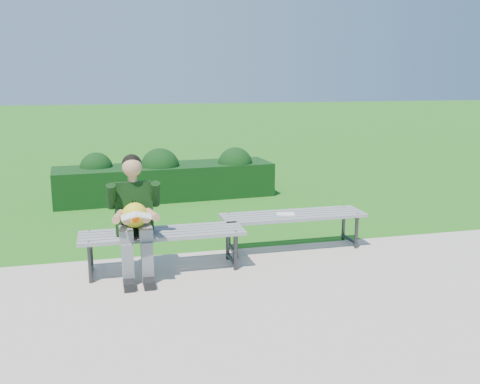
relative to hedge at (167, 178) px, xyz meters
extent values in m
plane|color=#256A21|center=(0.07, -3.25, -0.37)|extent=(80.00, 80.00, 0.00)
cube|color=beige|center=(0.07, -5.00, -0.36)|extent=(30.00, 3.50, 0.02)
cube|color=#0F3613|center=(-0.03, 0.01, -0.07)|extent=(3.92, 1.22, 0.60)
sphere|color=#0F3613|center=(-1.21, 0.10, 0.20)|extent=(0.61, 0.61, 0.57)
sphere|color=#0F3613|center=(-0.12, -0.07, 0.20)|extent=(0.74, 0.74, 0.69)
sphere|color=#0F3613|center=(1.25, -0.06, 0.20)|extent=(0.68, 0.68, 0.64)
cube|color=gray|center=(-0.48, -3.99, 0.08)|extent=(1.80, 0.08, 0.04)
cube|color=gray|center=(-0.48, -3.89, 0.08)|extent=(1.80, 0.08, 0.04)
cube|color=gray|center=(-0.48, -3.78, 0.08)|extent=(1.80, 0.08, 0.04)
cube|color=gray|center=(-0.48, -3.68, 0.08)|extent=(1.80, 0.08, 0.04)
cube|color=gray|center=(-0.48, -3.58, 0.08)|extent=(1.80, 0.08, 0.04)
cylinder|color=#2D2D30|center=(-1.26, -3.97, -0.14)|extent=(0.04, 0.04, 0.41)
cylinder|color=#2D2D30|center=(-1.26, -3.59, -0.14)|extent=(0.04, 0.04, 0.41)
cylinder|color=#2D2D30|center=(-1.26, -3.78, 0.04)|extent=(0.04, 0.42, 0.04)
cylinder|color=#2D2D30|center=(-1.26, -3.78, -0.29)|extent=(0.04, 0.42, 0.04)
cylinder|color=gray|center=(-1.26, -3.99, 0.10)|extent=(0.02, 0.02, 0.01)
cylinder|color=gray|center=(-1.26, -3.58, 0.10)|extent=(0.02, 0.02, 0.01)
cylinder|color=#2D2D30|center=(0.30, -3.97, -0.14)|extent=(0.04, 0.04, 0.41)
cylinder|color=#2D2D30|center=(0.30, -3.59, -0.14)|extent=(0.04, 0.04, 0.41)
cylinder|color=#2D2D30|center=(0.30, -3.78, 0.04)|extent=(0.04, 0.42, 0.04)
cylinder|color=#2D2D30|center=(0.30, -3.78, -0.29)|extent=(0.04, 0.42, 0.04)
cylinder|color=gray|center=(0.30, -3.99, 0.10)|extent=(0.02, 0.02, 0.01)
cylinder|color=gray|center=(0.30, -3.58, 0.10)|extent=(0.02, 0.02, 0.01)
cube|color=gray|center=(1.19, -3.60, 0.08)|extent=(1.80, 0.08, 0.04)
cube|color=gray|center=(1.19, -3.50, 0.08)|extent=(1.80, 0.08, 0.04)
cube|color=gray|center=(1.19, -3.39, 0.08)|extent=(1.80, 0.09, 0.04)
cube|color=gray|center=(1.19, -3.29, 0.08)|extent=(1.80, 0.09, 0.04)
cube|color=gray|center=(1.19, -3.18, 0.08)|extent=(1.80, 0.09, 0.04)
cylinder|color=#2D2D30|center=(0.41, -3.58, -0.14)|extent=(0.04, 0.04, 0.41)
cylinder|color=#2D2D30|center=(0.41, -3.20, -0.14)|extent=(0.04, 0.04, 0.41)
cylinder|color=#2D2D30|center=(0.41, -3.39, 0.04)|extent=(0.04, 0.42, 0.04)
cylinder|color=#2D2D30|center=(0.41, -3.39, -0.29)|extent=(0.04, 0.42, 0.04)
cylinder|color=gray|center=(0.41, -3.60, 0.10)|extent=(0.02, 0.02, 0.01)
cylinder|color=gray|center=(0.41, -3.18, 0.10)|extent=(0.02, 0.02, 0.01)
cylinder|color=#2D2D30|center=(1.97, -3.58, -0.14)|extent=(0.04, 0.04, 0.41)
cylinder|color=#2D2D30|center=(1.97, -3.20, -0.14)|extent=(0.04, 0.04, 0.41)
cylinder|color=#2D2D30|center=(1.97, -3.39, 0.04)|extent=(0.04, 0.42, 0.04)
cylinder|color=#2D2D30|center=(1.97, -3.39, -0.29)|extent=(0.04, 0.42, 0.04)
cylinder|color=gray|center=(1.97, -3.60, 0.10)|extent=(0.02, 0.02, 0.01)
cylinder|color=gray|center=(1.97, -3.18, 0.10)|extent=(0.02, 0.02, 0.01)
cube|color=slate|center=(-0.88, -3.94, 0.17)|extent=(0.14, 0.42, 0.13)
cube|color=slate|center=(-0.68, -3.94, 0.17)|extent=(0.14, 0.42, 0.13)
cube|color=slate|center=(-0.88, -4.12, -0.12)|extent=(0.12, 0.13, 0.45)
cube|color=slate|center=(-0.68, -4.12, -0.12)|extent=(0.12, 0.13, 0.45)
cube|color=black|center=(-0.88, -4.22, -0.30)|extent=(0.11, 0.26, 0.09)
cube|color=black|center=(-0.68, -4.22, -0.30)|extent=(0.11, 0.26, 0.09)
cube|color=black|center=(-0.78, -3.74, 0.38)|extent=(0.40, 0.30, 0.59)
cylinder|color=tan|center=(-0.78, -3.76, 0.70)|extent=(0.10, 0.10, 0.08)
sphere|color=tan|center=(-0.78, -3.78, 0.83)|extent=(0.21, 0.21, 0.21)
sphere|color=black|center=(-0.78, -3.75, 0.86)|extent=(0.21, 0.21, 0.21)
cylinder|color=black|center=(-1.01, -3.84, 0.54)|extent=(0.10, 0.21, 0.30)
cylinder|color=black|center=(-0.55, -3.84, 0.54)|extent=(0.10, 0.21, 0.30)
cylinder|color=tan|center=(-0.95, -4.06, 0.37)|extent=(0.14, 0.31, 0.08)
cylinder|color=tan|center=(-0.61, -4.06, 0.37)|extent=(0.14, 0.31, 0.08)
sphere|color=tan|center=(-0.88, -4.22, 0.37)|extent=(0.09, 0.09, 0.09)
sphere|color=tan|center=(-0.68, -4.22, 0.37)|extent=(0.09, 0.09, 0.09)
sphere|color=yellow|center=(-0.78, -3.96, 0.35)|extent=(0.27, 0.27, 0.27)
cone|color=#F55904|center=(-0.78, -4.08, 0.34)|extent=(0.08, 0.08, 0.08)
cone|color=black|center=(-0.79, -3.95, 0.48)|extent=(0.03, 0.05, 0.08)
cone|color=black|center=(-0.76, -3.94, 0.48)|extent=(0.03, 0.04, 0.07)
sphere|color=white|center=(-0.82, -4.06, 0.38)|extent=(0.05, 0.05, 0.05)
sphere|color=white|center=(-0.73, -4.06, 0.38)|extent=(0.05, 0.05, 0.05)
cube|color=white|center=(-0.85, -4.24, 0.42)|extent=(0.15, 0.20, 0.05)
cube|color=white|center=(-0.70, -4.24, 0.42)|extent=(0.15, 0.20, 0.05)
cube|color=white|center=(1.09, -3.39, 0.10)|extent=(0.26, 0.21, 0.01)
camera|label=1|loc=(-1.04, -9.48, 1.75)|focal=40.00mm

